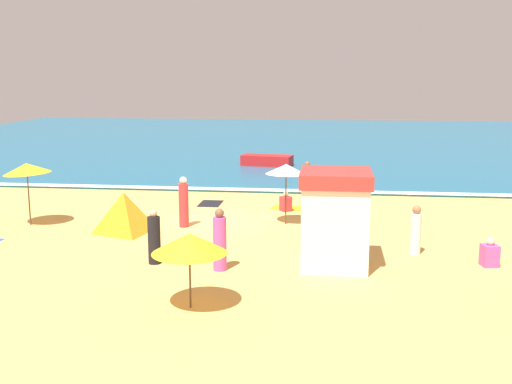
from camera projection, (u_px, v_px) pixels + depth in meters
name	position (u px, v px, depth m)	size (l,w,h in m)	color
ground_plane	(205.00, 222.00, 23.89)	(60.00, 60.00, 0.00)	#E0A856
ocean_water	(272.00, 141.00, 51.18)	(60.00, 44.00, 0.10)	#196084
wave_breaker_foam	(230.00, 189.00, 30.02)	(57.00, 0.70, 0.01)	white
lifeguard_cabana	(335.00, 218.00, 18.27)	(2.05, 2.10, 2.86)	white
beach_umbrella_0	(286.00, 169.00, 23.16)	(2.06, 2.06, 2.32)	#4C3823
beach_umbrella_1	(27.00, 168.00, 23.05)	(1.83, 1.81, 2.40)	#4C3823
beach_umbrella_2	(189.00, 243.00, 14.98)	(2.58, 2.58, 1.87)	#4C3823
beach_tent	(124.00, 212.00, 22.43)	(2.46, 2.58, 1.44)	orange
beachgoer_1	(490.00, 254.00, 18.46)	(0.53, 0.53, 0.87)	#D84CA5
beachgoer_3	(307.00, 184.00, 26.89)	(0.44, 0.44, 1.89)	red
beachgoer_4	(220.00, 241.00, 17.99)	(0.55, 0.55, 1.83)	#D84CA5
beachgoer_6	(416.00, 231.00, 19.58)	(0.38, 0.38, 1.58)	white
beachgoer_7	(286.00, 203.00, 25.74)	(0.55, 0.55, 0.81)	red
beachgoer_8	(154.00, 239.00, 18.64)	(0.51, 0.51, 1.66)	black
beachgoer_11	(184.00, 203.00, 23.04)	(0.41, 0.41, 1.88)	red
beach_towel_1	(210.00, 204.00, 27.21)	(0.96, 1.45, 0.01)	black
beach_towel_2	(288.00, 208.00, 26.36)	(1.55, 1.18, 0.01)	orange
small_boat_0	(267.00, 160.00, 37.48)	(3.16, 1.74, 0.63)	red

